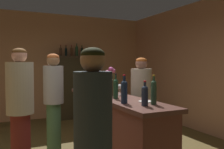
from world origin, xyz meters
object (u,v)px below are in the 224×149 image
Objects in this scene: wine_glass_front at (106,85)px; flower_arrangement at (110,83)px; wine_glass_rear at (120,87)px; wine_bottle_chardonnay at (145,95)px; patron_redhead at (20,108)px; wine_bottle_rose at (116,88)px; display_bottle_center at (72,51)px; display_cabinet at (72,86)px; bartender at (141,102)px; cheese_plate at (146,101)px; wine_bottle_pinot at (97,81)px; wine_glass_spare at (98,86)px; display_bottle_midleft at (66,51)px; display_bottle_midright at (77,51)px; patron_tall at (54,98)px; wine_bottle_malbec at (124,90)px; wine_glass_mid at (83,84)px; wine_bottle_riesling at (111,83)px; wine_bottle_merlot at (154,91)px; bar_counter at (113,131)px; display_bottle_left at (61,51)px; display_bottle_right at (82,51)px; patron_by_cabinet at (93,136)px.

flower_arrangement is at bearing -107.62° from wine_glass_front.
wine_glass_rear is at bearing -93.92° from wine_glass_front.
patron_redhead is at bearing 140.77° from wine_bottle_chardonnay.
display_bottle_center is (0.38, 3.55, 0.66)m from wine_bottle_rose.
bartender is at bearing -84.86° from display_cabinet.
wine_bottle_pinot is at bearing 90.08° from cheese_plate.
wine_glass_spare is 0.57m from flower_arrangement.
display_bottle_midright is (0.30, -0.00, 0.03)m from display_bottle_midleft.
display_cabinet reaches higher than patron_tall.
display_bottle_center is (0.46, 3.93, 0.65)m from wine_bottle_malbec.
bartender is (0.44, -3.10, -0.95)m from display_bottle_midleft.
wine_bottle_pinot is at bearing 8.15° from wine_glass_mid.
display_bottle_midleft reaches higher than wine_glass_mid.
wine_bottle_riesling is 1.40m from patron_redhead.
display_cabinet is 11.59× the size of wine_glass_mid.
wine_bottle_merlot is 2.13× the size of wine_glass_rear.
bar_counter is 15.44× the size of wine_glass_rear.
wine_bottle_pinot is at bearing 81.11° from flower_arrangement.
wine_bottle_rose is (-0.20, -0.60, -0.01)m from wine_bottle_riesling.
wine_bottle_chardonnay is 1.89× the size of wine_glass_mid.
wine_bottle_pinot is 0.89m from wine_glass_rear.
display_cabinet is 2.67m from patron_tall.
bar_counter is at bearing -97.28° from wine_bottle_pinot.
display_bottle_left is 0.95× the size of display_bottle_right.
flower_arrangement is at bearing -80.05° from wine_glass_mid.
wine_bottle_malbec is at bearing -98.76° from display_bottle_midright.
display_bottle_midleft is at bearing 81.44° from patron_redhead.
display_bottle_midleft reaches higher than wine_bottle_pinot.
display_cabinet is 0.99m from display_bottle_left.
wine_bottle_riesling reaches higher than wine_bottle_chardonnay.
display_cabinet is at bearing -0.00° from display_bottle_left.
display_bottle_center is 2.82m from patron_tall.
wine_glass_mid is at bearing 59.36° from patron_tall.
patron_redhead is at bearing -144.05° from wine_glass_mid.
bartender is at bearing 17.48° from bar_counter.
bar_counter is 1.44× the size of display_cabinet.
wine_bottle_pinot reaches higher than wine_bottle_chardonnay.
display_bottle_center is (0.18, 3.95, 0.80)m from cheese_plate.
display_cabinet is at bearing -0.00° from display_bottle_midleft.
patron_by_cabinet is at bearing -105.93° from wine_glass_mid.
wine_bottle_riesling is at bearing -93.47° from display_bottle_center.
display_bottle_right is (0.15, 0.00, -0.02)m from display_bottle_midright.
wine_bottle_merlot is 1.07× the size of display_bottle_right.
patron_redhead is (-1.08, 0.76, -0.25)m from wine_bottle_malbec.
flower_arrangement is (0.07, 0.32, 0.04)m from wine_bottle_rose.
display_cabinet is at bearing 83.49° from wine_glass_spare.
display_bottle_left is at bearing 89.55° from wine_bottle_chardonnay.
patron_tall is (-0.66, 1.69, -0.23)m from wine_bottle_chardonnay.
display_bottle_right is at bearing 79.18° from wine_bottle_rose.
display_bottle_midleft is at bearing 86.91° from wine_glass_spare.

